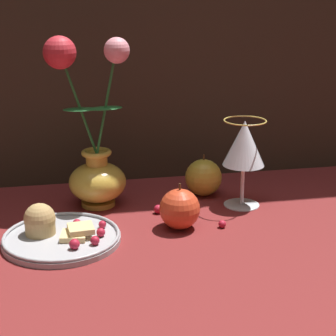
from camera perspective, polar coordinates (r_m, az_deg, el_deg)
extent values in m
plane|color=maroon|center=(1.14, -1.00, -4.63)|extent=(2.40, 2.40, 0.00)
cylinder|color=gold|center=(1.19, -7.08, -3.51)|extent=(0.07, 0.07, 0.01)
ellipsoid|color=gold|center=(1.17, -7.17, -1.42)|extent=(0.12, 0.12, 0.08)
cylinder|color=gold|center=(1.16, -7.25, 0.72)|extent=(0.04, 0.04, 0.03)
torus|color=gold|center=(1.15, -7.29, 1.55)|extent=(0.06, 0.06, 0.01)
cylinder|color=#23662D|center=(1.12, -9.06, 6.39)|extent=(0.07, 0.01, 0.20)
ellipsoid|color=#23662D|center=(1.13, -8.88, 5.90)|extent=(0.07, 0.04, 0.00)
sphere|color=red|center=(1.11, -10.95, 11.44)|extent=(0.06, 0.06, 0.06)
cylinder|color=#23662D|center=(1.12, -6.29, 6.57)|extent=(0.05, 0.02, 0.21)
ellipsoid|color=#23662D|center=(1.12, -6.39, 6.05)|extent=(0.08, 0.05, 0.00)
sphere|color=pink|center=(1.10, -5.23, 11.81)|extent=(0.05, 0.05, 0.05)
cylinder|color=#A3A3A8|center=(1.03, -10.73, -7.12)|extent=(0.21, 0.21, 0.01)
torus|color=#A3A3A8|center=(1.03, -10.76, -6.72)|extent=(0.21, 0.21, 0.01)
cylinder|color=tan|center=(1.04, -12.85, -5.79)|extent=(0.05, 0.05, 0.03)
sphere|color=tan|center=(1.04, -12.91, -5.06)|extent=(0.06, 0.06, 0.06)
cube|color=#DBBC7A|center=(1.02, -9.56, -6.79)|extent=(0.05, 0.05, 0.01)
cube|color=#DBBC7A|center=(1.02, -8.85, -6.11)|extent=(0.05, 0.05, 0.01)
sphere|color=#AD192D|center=(0.98, -9.48, -7.63)|extent=(0.02, 0.02, 0.02)
sphere|color=#AD192D|center=(0.99, -7.43, -7.31)|extent=(0.02, 0.02, 0.02)
sphere|color=#AD192D|center=(1.02, -6.84, -6.51)|extent=(0.02, 0.02, 0.02)
sphere|color=#AD192D|center=(1.05, -6.68, -5.71)|extent=(0.01, 0.01, 0.01)
sphere|color=#AD192D|center=(1.06, -9.24, -5.53)|extent=(0.02, 0.02, 0.02)
cylinder|color=silver|center=(1.19, 7.48, -3.67)|extent=(0.07, 0.07, 0.00)
cylinder|color=silver|center=(1.17, 7.56, -1.65)|extent=(0.01, 0.01, 0.08)
cone|color=silver|center=(1.15, 7.74, 2.53)|extent=(0.09, 0.09, 0.09)
cone|color=gold|center=(1.15, 7.71, 1.86)|extent=(0.08, 0.08, 0.07)
torus|color=gold|center=(1.13, 7.84, 4.79)|extent=(0.09, 0.09, 0.00)
sphere|color=#B2932D|center=(1.22, 3.62, -0.97)|extent=(0.08, 0.08, 0.08)
cylinder|color=#4C3319|center=(1.21, 3.66, 1.10)|extent=(0.00, 0.00, 0.01)
sphere|color=#D14223|center=(1.06, 1.20, -4.19)|extent=(0.08, 0.08, 0.08)
cylinder|color=#4C3319|center=(1.04, 1.21, -1.91)|extent=(0.00, 0.00, 0.01)
sphere|color=#AD192D|center=(1.07, 5.53, -5.69)|extent=(0.01, 0.01, 0.01)
sphere|color=#AD192D|center=(1.13, -1.01, -4.23)|extent=(0.02, 0.02, 0.02)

